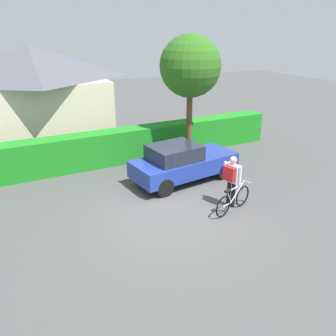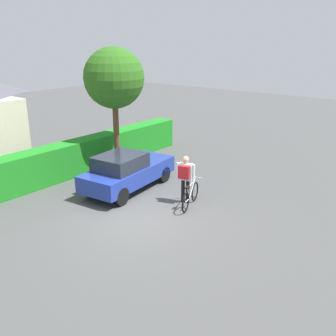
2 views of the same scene
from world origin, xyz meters
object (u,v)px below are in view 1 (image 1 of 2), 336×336
Objects in this scene: fire_hydrant at (194,154)px; bicycle at (233,200)px; person_rider at (231,176)px; parked_car_near at (182,162)px; tree_kerbside at (190,67)px.

bicycle is at bearing -105.26° from fire_hydrant.
bicycle is 0.98× the size of person_rider.
bicycle is at bearing -84.30° from parked_car_near.
tree_kerbside is at bearing 53.92° from parked_car_near.
person_rider is at bearing 68.70° from bicycle.
tree_kerbside is 6.42× the size of fire_hydrant.
tree_kerbside is 3.56m from fire_hydrant.
bicycle is at bearing -111.30° from person_rider.
fire_hydrant is at bearing 75.27° from person_rider.
bicycle is (0.27, -2.75, -0.37)m from parked_car_near.
tree_kerbside is (1.48, 2.03, 3.17)m from parked_car_near.
parked_car_near is 0.79× the size of tree_kerbside.
tree_kerbside reaches higher than parked_car_near.
parked_car_near reaches higher than bicycle.
bicycle reaches higher than fire_hydrant.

